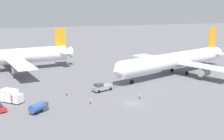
{
  "coord_description": "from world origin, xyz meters",
  "views": [
    {
      "loc": [
        -30.89,
        -65.96,
        24.46
      ],
      "look_at": [
        3.3,
        23.15,
        4.0
      ],
      "focal_mm": 47.45,
      "sensor_mm": 36.0,
      "label": 1
    }
  ],
  "objects": [
    {
      "name": "ground_crew_wing_walker_right",
      "position": [
        -14.27,
        12.79,
        0.89
      ],
      "size": [
        0.36,
        0.36,
        1.71
      ],
      "color": "#2D3351",
      "rests_on": "ground"
    },
    {
      "name": "ground_crew_ramp_agent_by_cones",
      "position": [
        -10.21,
        3.36,
        0.87
      ],
      "size": [
        0.36,
        0.49,
        1.67
      ],
      "color": "#2D3351",
      "rests_on": "ground"
    },
    {
      "name": "airliner_at_gate_left",
      "position": [
        -28.11,
        52.3,
        5.61
      ],
      "size": [
        52.19,
        48.55,
        16.05
      ],
      "color": "silver",
      "rests_on": "ground"
    },
    {
      "name": "traffic_cone_wingtip_starboard",
      "position": [
        -4.97,
        9.96,
        0.28
      ],
      "size": [
        0.44,
        0.44,
        0.6
      ],
      "color": "orange",
      "rests_on": "ground"
    },
    {
      "name": "ground_crew_marshaller_foreground",
      "position": [
        3.51,
        2.76,
        0.89
      ],
      "size": [
        0.39,
        0.44,
        1.7
      ],
      "color": "#2D3351",
      "rests_on": "ground"
    },
    {
      "name": "gse_belt_loader_portside",
      "position": [
        -31.84,
        6.2,
        0.83
      ],
      "size": [
        3.04,
        5.05,
        3.02
      ],
      "color": "red",
      "rests_on": "ground"
    },
    {
      "name": "gse_catering_truck_tall",
      "position": [
        -28.9,
        12.12,
        1.76
      ],
      "size": [
        5.79,
        5.86,
        3.5
      ],
      "color": "silver",
      "rests_on": "ground"
    },
    {
      "name": "gse_fuel_bowser_stubby",
      "position": [
        -23.24,
        2.11,
        1.33
      ],
      "size": [
        4.96,
        4.6,
        2.4
      ],
      "color": "#2D5199",
      "rests_on": "ground"
    },
    {
      "name": "ground_plane",
      "position": [
        0.0,
        0.0,
        0.0
      ],
      "size": [
        600.0,
        600.0,
        0.0
      ],
      "primitive_type": "plane",
      "color": "slate"
    },
    {
      "name": "airliner_being_pushed",
      "position": [
        28.49,
        25.07,
        5.23
      ],
      "size": [
        56.19,
        41.91,
        16.33
      ],
      "color": "white",
      "rests_on": "ground"
    },
    {
      "name": "pushback_tug",
      "position": [
        -3.48,
        13.99,
        1.16
      ],
      "size": [
        9.28,
        4.56,
        2.75
      ],
      "color": "gray",
      "rests_on": "ground"
    }
  ]
}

